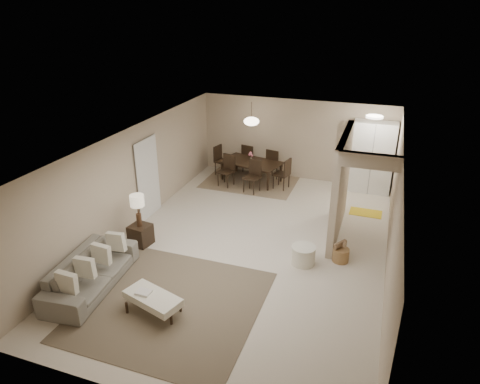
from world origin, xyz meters
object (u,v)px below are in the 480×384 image
at_px(side_table, 141,235).
at_px(dining_table, 251,172).
at_px(pantry_cabinet, 372,157).
at_px(sofa, 91,272).
at_px(round_pouf, 303,255).
at_px(wicker_basket, 341,255).
at_px(ottoman_bench, 153,299).

bearing_deg(side_table, dining_table, 74.95).
bearing_deg(dining_table, pantry_cabinet, 20.41).
relative_size(sofa, dining_table, 1.25).
bearing_deg(dining_table, side_table, -91.88).
height_order(round_pouf, wicker_basket, round_pouf).
bearing_deg(pantry_cabinet, dining_table, -172.75).
xyz_separation_m(sofa, ottoman_bench, (1.54, -0.30, -0.03)).
relative_size(sofa, wicker_basket, 6.46).
bearing_deg(ottoman_bench, side_table, 143.08).
xyz_separation_m(sofa, side_table, (0.05, 1.73, -0.09)).
height_order(wicker_basket, dining_table, dining_table).
bearing_deg(dining_table, wicker_basket, -35.58).
height_order(pantry_cabinet, ottoman_bench, pantry_cabinet).
height_order(side_table, wicker_basket, side_table).
distance_m(round_pouf, wicker_basket, 0.83).
relative_size(pantry_cabinet, dining_table, 1.15).
relative_size(pantry_cabinet, ottoman_bench, 1.80).
xyz_separation_m(pantry_cabinet, sofa, (-4.80, -6.69, -0.72)).
bearing_deg(sofa, dining_table, -17.17).
distance_m(ottoman_bench, round_pouf, 3.33).
distance_m(pantry_cabinet, wicker_basket, 4.26).
height_order(ottoman_bench, round_pouf, round_pouf).
bearing_deg(pantry_cabinet, wicker_basket, -94.03).
height_order(pantry_cabinet, round_pouf, pantry_cabinet).
bearing_deg(wicker_basket, dining_table, 131.26).
xyz_separation_m(pantry_cabinet, side_table, (-4.75, -4.96, -0.81)).
bearing_deg(side_table, wicker_basket, 10.27).
bearing_deg(wicker_basket, sofa, -150.64).
height_order(sofa, dining_table, sofa).
bearing_deg(wicker_basket, ottoman_bench, -136.32).
height_order(side_table, dining_table, dining_table).
relative_size(side_table, dining_table, 0.27).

